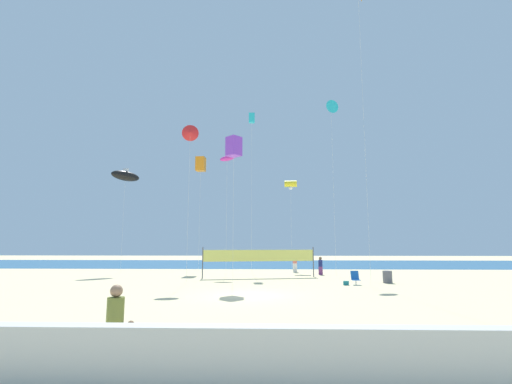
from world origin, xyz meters
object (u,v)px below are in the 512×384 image
Objects in this scene: kite_yellow_tube at (291,184)px; trash_barrel at (387,277)px; toddler_figure at (130,339)px; kite_black_inflatable at (125,176)px; kite_cyan_box at (252,118)px; mother_figure at (115,320)px; beachgoer_navy_shirt at (320,265)px; kite_orange_box at (201,164)px; beach_handbag at (346,283)px; kite_red_delta at (190,133)px; volleyball_net at (259,257)px; beachgoer_coral_shirt at (295,262)px; kite_violet_box at (234,147)px; kite_magenta_inflatable at (227,159)px; kite_cyan_delta at (331,108)px; folding_beach_chair at (355,278)px.

trash_barrel is at bearing -63.17° from kite_yellow_tube.
toddler_figure is 0.09× the size of kite_black_inflatable.
trash_barrel is 20.36m from kite_cyan_box.
mother_figure reaches higher than beachgoer_navy_shirt.
kite_orange_box is at bearing 25.63° from kite_black_inflatable.
beach_handbag is 20.02m from kite_cyan_box.
kite_red_delta is at bearing 121.66° from mother_figure.
volleyball_net reaches higher than mother_figure.
kite_orange_box reaches higher than beach_handbag.
volleyball_net is at bearing -163.70° from beachgoer_coral_shirt.
kite_orange_box is 1.15× the size of kite_violet_box.
beachgoer_coral_shirt is at bearing 103.48° from beach_handbag.
kite_red_delta is (-8.14, -9.72, 9.68)m from beachgoer_coral_shirt.
volleyball_net is 0.87× the size of kite_violet_box.
volleyball_net is 10.05m from kite_magenta_inflatable.
kite_cyan_delta is at bearing 53.95° from toddler_figure.
mother_figure is 25.79m from kite_magenta_inflatable.
beach_handbag is 0.04× the size of kite_yellow_tube.
beachgoer_coral_shirt is 10.75m from folding_beach_chair.
toddler_figure is 28.11m from kite_black_inflatable.
kite_orange_box is 1.04× the size of kite_red_delta.
beachgoer_coral_shirt is at bearing 64.20° from kite_violet_box.
kite_orange_box is at bearing 166.32° from kite_cyan_box.
kite_cyan_box is at bearing 73.15° from toddler_figure.
mother_figure is 26.70m from beachgoer_coral_shirt.
beachgoer_navy_shirt is 12.82m from kite_magenta_inflatable.
mother_figure is 18.01m from kite_violet_box.
beachgoer_navy_shirt is 13.25m from kite_violet_box.
kite_red_delta is (-10.14, -6.86, 9.81)m from beachgoer_navy_shirt.
kite_violet_box is (-0.77, -10.76, -5.92)m from kite_cyan_box.
kite_black_inflatable is (-21.87, 7.83, 8.69)m from trash_barrel.
folding_beach_chair is at bearing -36.01° from volleyball_net.
toddler_figure is at bearing -88.75° from kite_magenta_inflatable.
volleyball_net is 15.56m from kite_black_inflatable.
beachgoer_coral_shirt reaches higher than beachgoer_navy_shirt.
trash_barrel is (11.48, 16.82, -0.07)m from toddler_figure.
beach_handbag is at bearing -78.38° from kite_yellow_tube.
kite_black_inflatable reaches higher than beachgoer_navy_shirt.
kite_yellow_tube is at bearing 101.62° from beach_handbag.
folding_beach_chair is at bearing -55.88° from kite_cyan_box.
toddler_figure is at bearing -93.20° from kite_violet_box.
kite_orange_box reaches higher than folding_beach_chair.
toddler_figure is 0.58× the size of beachgoer_navy_shirt.
beachgoer_navy_shirt reaches higher than beach_handbag.
kite_yellow_tube is (9.42, 0.48, -2.12)m from kite_orange_box.
kite_red_delta is 3.47m from kite_violet_box.
volleyball_net is at bearing -48.83° from kite_magenta_inflatable.
toddler_figure is 30.05m from kite_yellow_tube.
kite_black_inflatable is at bearing 145.42° from folding_beach_chair.
kite_cyan_box is at bearing 128.22° from beachgoer_coral_shirt.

